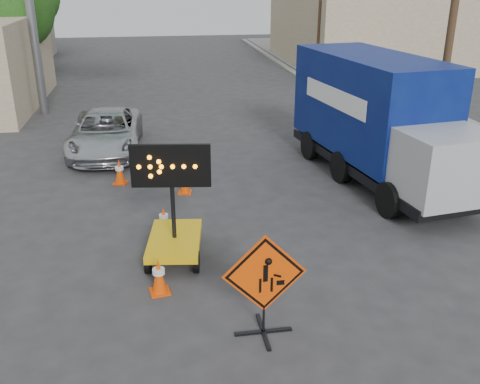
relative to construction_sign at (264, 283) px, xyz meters
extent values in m
plane|color=#2D2D30|center=(0.03, -0.88, -1.00)|extent=(100.00, 100.00, 0.00)
cube|color=gray|center=(7.23, 14.12, -0.94)|extent=(0.40, 60.00, 0.12)
cube|color=gray|center=(9.53, 14.12, -0.93)|extent=(4.00, 60.00, 0.15)
cube|color=#C0AC8A|center=(13.03, 29.12, 1.30)|extent=(10.00, 14.00, 4.60)
cylinder|color=slate|center=(-6.47, 17.12, 2.40)|extent=(0.36, 0.36, 6.80)
cylinder|color=slate|center=(-8.47, 25.12, 3.50)|extent=(0.44, 0.44, 9.00)
cylinder|color=#44301D|center=(8.03, 9.12, 3.50)|extent=(0.26, 0.26, 9.00)
cylinder|color=#44301D|center=(-7.97, 21.12, 0.62)|extent=(0.28, 0.28, 3.25)
sphere|color=#184614|center=(-7.97, 21.12, 3.18)|extent=(3.71, 3.71, 3.71)
cylinder|color=#44301D|center=(-8.97, 29.12, 0.79)|extent=(0.28, 0.28, 3.58)
cube|color=black|center=(0.00, 0.00, -0.98)|extent=(1.02, 0.07, 0.05)
cube|color=black|center=(0.00, 0.00, -0.98)|extent=(0.07, 1.02, 0.05)
cylinder|color=black|center=(0.00, 0.00, -0.61)|extent=(0.04, 0.04, 0.79)
cube|color=#EE4405|center=(0.00, 0.00, 0.18)|extent=(1.44, 0.03, 1.44)
cube|color=black|center=(0.00, 0.00, 0.18)|extent=(1.34, 0.01, 1.34)
cube|color=gold|center=(-1.37, 2.95, -0.59)|extent=(1.35, 1.97, 0.17)
cylinder|color=black|center=(-1.37, 2.95, 0.47)|extent=(0.09, 0.09, 2.02)
cube|color=black|center=(-1.37, 2.95, 1.16)|extent=(1.65, 0.32, 0.92)
imported|color=#B8BBBF|center=(-3.32, 10.96, -0.30)|extent=(2.48, 5.13, 1.41)
cube|color=black|center=(4.87, 6.76, -0.44)|extent=(3.27, 7.77, 0.28)
cube|color=#071057|center=(4.87, 7.52, 1.21)|extent=(3.13, 6.10, 2.82)
cube|color=#9EA0A5|center=(4.87, 3.75, 0.46)|extent=(2.38, 1.97, 1.69)
cube|color=#EE4405|center=(-1.75, 1.59, -0.98)|extent=(0.43, 0.43, 0.03)
cone|color=#EE4405|center=(-1.75, 1.59, -0.61)|extent=(0.29, 0.29, 0.71)
cylinder|color=silver|center=(-1.75, 1.59, -0.53)|extent=(0.24, 0.24, 0.10)
cube|color=#EE4405|center=(-1.57, 4.23, -0.99)|extent=(0.45, 0.45, 0.03)
cone|color=#EE4405|center=(-1.57, 4.23, -0.65)|extent=(0.26, 0.26, 0.64)
cylinder|color=silver|center=(-1.57, 4.23, -0.57)|extent=(0.22, 0.22, 0.09)
cube|color=#EE4405|center=(-0.91, 6.68, -0.98)|extent=(0.43, 0.43, 0.03)
cone|color=#EE4405|center=(-0.91, 6.68, -0.62)|extent=(0.29, 0.29, 0.70)
cylinder|color=silver|center=(-0.91, 6.68, -0.53)|extent=(0.24, 0.24, 0.10)
cube|color=#EE4405|center=(-2.75, 7.74, -0.98)|extent=(0.49, 0.49, 0.03)
cone|color=#EE4405|center=(-2.75, 7.74, -0.61)|extent=(0.30, 0.30, 0.72)
cylinder|color=silver|center=(-2.75, 7.74, -0.52)|extent=(0.24, 0.24, 0.11)
cube|color=#EE4405|center=(-1.69, 8.40, -0.99)|extent=(0.36, 0.36, 0.03)
cone|color=#EE4405|center=(-1.69, 8.40, -0.65)|extent=(0.26, 0.26, 0.64)
cylinder|color=silver|center=(-1.69, 8.40, -0.58)|extent=(0.22, 0.22, 0.09)
camera|label=1|loc=(-1.65, -7.52, 4.79)|focal=40.00mm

